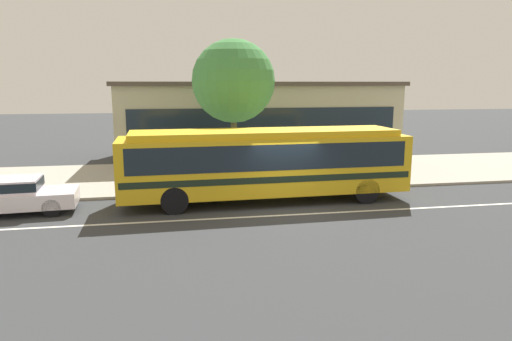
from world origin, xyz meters
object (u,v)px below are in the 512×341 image
bus_stop_sign (348,150)px  pedestrian_waiting_near_sign (193,164)px  sedan_behind_bus (6,194)px  street_tree_near_stop (233,81)px  transit_bus (265,160)px

bus_stop_sign → pedestrian_waiting_near_sign: bearing=171.8°
sedan_behind_bus → bus_stop_sign: bus_stop_sign is taller
sedan_behind_bus → street_tree_near_stop: 10.71m
pedestrian_waiting_near_sign → street_tree_near_stop: (2.04, 1.62, 3.61)m
pedestrian_waiting_near_sign → street_tree_near_stop: size_ratio=0.26×
pedestrian_waiting_near_sign → street_tree_near_stop: 4.45m
transit_bus → sedan_behind_bus: transit_bus is taller
bus_stop_sign → street_tree_near_stop: street_tree_near_stop is taller
bus_stop_sign → street_tree_near_stop: bearing=151.5°
bus_stop_sign → transit_bus: bearing=-156.7°
transit_bus → street_tree_near_stop: 5.38m
sedan_behind_bus → bus_stop_sign: bearing=8.0°
pedestrian_waiting_near_sign → street_tree_near_stop: bearing=38.3°
street_tree_near_stop → bus_stop_sign: bearing=-28.5°
transit_bus → sedan_behind_bus: 9.56m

